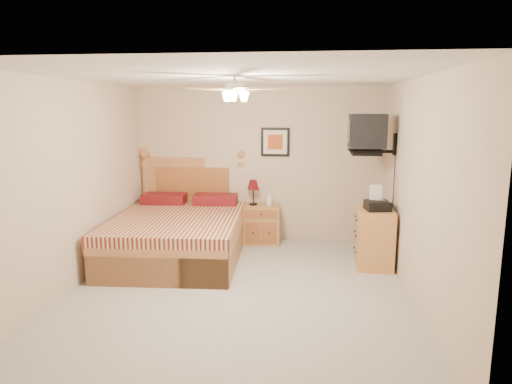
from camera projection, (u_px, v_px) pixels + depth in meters
floor at (239, 290)px, 5.48m from camera, size 4.50×4.50×0.00m
ceiling at (237, 77)px, 5.03m from camera, size 4.00×4.50×0.04m
wall_back at (259, 164)px, 7.45m from camera, size 4.00×0.04×2.50m
wall_front at (188, 246)px, 3.06m from camera, size 4.00×0.04×2.50m
wall_left at (74, 185)px, 5.47m from camera, size 0.04×4.50×2.50m
wall_right at (417, 192)px, 5.04m from camera, size 0.04×4.50×2.50m
bed at (177, 207)px, 6.55m from camera, size 1.87×2.40×1.50m
nightstand at (261, 224)px, 7.38m from camera, size 0.61×0.47×0.62m
table_lamp at (253, 192)px, 7.32m from camera, size 0.29×0.29×0.40m
lotion_bottle at (269, 199)px, 7.27m from camera, size 0.10×0.10×0.22m
framed_picture at (275, 142)px, 7.34m from camera, size 0.46×0.04×0.46m
dresser at (374, 237)px, 6.29m from camera, size 0.50×0.70×0.81m
fax_machine at (378, 198)px, 6.10m from camera, size 0.36×0.37×0.33m
magazine_lower at (372, 204)px, 6.47m from camera, size 0.22×0.27×0.02m
magazine_upper at (374, 202)px, 6.45m from camera, size 0.23×0.30×0.02m
wall_tv at (378, 134)px, 6.27m from camera, size 0.56×0.46×0.58m
ceiling_fan at (235, 89)px, 4.86m from camera, size 1.14×1.14×0.28m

